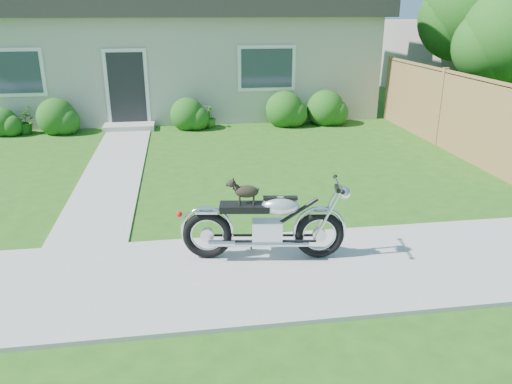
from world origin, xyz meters
TOP-DOWN VIEW (x-y plane):
  - ground at (0.00, 0.00)m, footprint 80.00×80.00m
  - sidewalk at (0.00, 0.00)m, footprint 24.00×2.20m
  - walkway at (-1.50, 5.00)m, footprint 1.20×8.00m
  - house at (-0.00, 11.99)m, footprint 12.60×7.03m
  - fence at (6.30, 5.75)m, footprint 0.12×6.62m
  - tree_far at (9.25, 9.42)m, footprint 3.18×3.18m
  - shrub_row at (0.59, 8.50)m, footprint 9.94×1.09m
  - potted_plant_left at (-4.28, 8.55)m, footprint 0.79×0.83m
  - potted_plant_right at (0.77, 8.55)m, footprint 0.42×0.42m
  - motorcycle_with_dog at (1.01, 0.34)m, footprint 2.22×0.66m

SIDE VIEW (x-z plane):
  - ground at x=0.00m, z-range 0.00..0.00m
  - walkway at x=-1.50m, z-range 0.00..0.03m
  - sidewalk at x=0.00m, z-range 0.00..0.04m
  - potted_plant_right at x=0.77m, z-range 0.00..0.65m
  - potted_plant_left at x=-4.28m, z-range 0.00..0.71m
  - shrub_row at x=0.59m, z-range -0.11..0.98m
  - motorcycle_with_dog at x=1.01m, z-range -0.02..1.10m
  - fence at x=6.30m, z-range -0.01..1.89m
  - house at x=0.00m, z-range -0.09..4.41m
  - tree_far at x=9.25m, z-range 0.69..5.56m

